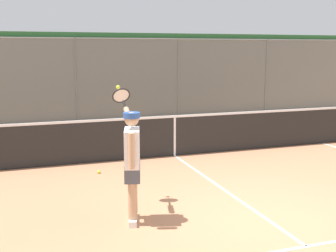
% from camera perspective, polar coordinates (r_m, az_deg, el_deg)
% --- Properties ---
extents(ground_plane, '(60.00, 60.00, 0.00)m').
position_cam_1_polar(ground_plane, '(6.53, 13.49, -12.32)').
color(ground_plane, '#B27551').
extents(fence_backdrop, '(20.10, 1.37, 3.00)m').
position_cam_1_polar(fence_backdrop, '(14.67, -5.85, 6.33)').
color(fence_backdrop, slate).
rests_on(fence_backdrop, ground).
extents(tennis_net, '(10.87, 0.09, 1.07)m').
position_cam_1_polar(tennis_net, '(9.96, 0.88, -1.22)').
color(tennis_net, '#2D2D2D').
rests_on(tennis_net, ground).
extents(tennis_player, '(0.36, 1.38, 1.90)m').
position_cam_1_polar(tennis_player, '(6.11, -4.85, -4.35)').
color(tennis_player, silver).
rests_on(tennis_player, ground).
extents(tennis_ball_near_baseline, '(0.07, 0.07, 0.07)m').
position_cam_1_polar(tennis_ball_near_baseline, '(8.76, -9.23, -6.07)').
color(tennis_ball_near_baseline, '#CCDB33').
rests_on(tennis_ball_near_baseline, ground).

